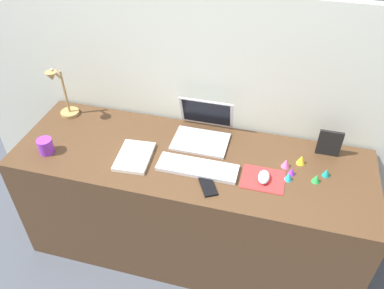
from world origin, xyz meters
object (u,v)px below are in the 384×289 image
Objects in this scene: keyboard at (197,168)px; cell_phone at (208,186)px; notebook_pad at (134,157)px; toy_figurine_yellow at (301,160)px; desk_lamp at (62,95)px; toy_figurine_cyan at (288,176)px; toy_figurine_purple at (292,171)px; toy_figurine_green at (316,178)px; picture_frame at (329,143)px; mouse at (264,177)px; toy_figurine_teal at (327,173)px; laptop at (203,129)px; coffee_mug at (46,146)px; toy_figurine_pink at (286,163)px.

cell_phone is (0.08, -0.11, -0.01)m from keyboard.
notebook_pad is 4.77× the size of toy_figurine_yellow.
desk_lamp is 1.34m from toy_figurine_cyan.
toy_figurine_purple reaches higher than keyboard.
toy_figurine_green is (0.50, 0.17, 0.02)m from cell_phone.
toy_figurine_cyan is at bearing -126.67° from picture_frame.
mouse is 2.14× the size of toy_figurine_green.
toy_figurine_teal is (0.97, 0.12, 0.01)m from notebook_pad.
toy_figurine_teal is (-0.00, -0.17, -0.05)m from picture_frame.
laptop is 7.01× the size of toy_figurine_teal.
toy_figurine_purple is (0.13, 0.08, -0.00)m from mouse.
coffee_mug is 1.25m from toy_figurine_pink.
toy_figurine_green reaches higher than notebook_pad.
laptop is 0.41m from notebook_pad.
laptop is 0.73× the size of keyboard.
toy_figurine_teal reaches higher than toy_figurine_purple.
toy_figurine_teal is at bearing -5.99° from cell_phone.
toy_figurine_green is at bearing -10.39° from toy_figurine_purple.
picture_frame is 0.27m from toy_figurine_purple.
keyboard is at bearing -178.68° from mouse.
toy_figurine_purple is 0.90× the size of toy_figurine_cyan.
mouse is 1.16× the size of coffee_mug.
laptop is 1.25× the size of notebook_pad.
toy_figurine_teal reaches higher than notebook_pad.
coffee_mug reaches higher than toy_figurine_green.
mouse is 0.16m from toy_figurine_pink.
toy_figurine_pink is at bearing 52.53° from mouse.
notebook_pad is at bearing -179.69° from keyboard.
mouse is 1.99× the size of toy_figurine_pink.
laptop reaches higher than toy_figurine_cyan.
notebook_pad is 0.98m from toy_figurine_teal.
toy_figurine_teal is at bearing -4.21° from toy_figurine_pink.
toy_figurine_purple is at bearing 169.61° from toy_figurine_green.
laptop reaches higher than coffee_mug.
desk_lamp is at bearing 177.44° from toy_figurine_yellow.
desk_lamp is (-1.20, 0.23, 0.14)m from mouse.
toy_figurine_yellow is at bearing -9.56° from laptop.
cell_phone is 2.93× the size of toy_figurine_cyan.
keyboard is 1.71× the size of notebook_pad.
coffee_mug is at bearing -155.75° from laptop.
toy_figurine_pink is (1.24, 0.21, -0.02)m from coffee_mug.
toy_figurine_green is at bearing -102.96° from picture_frame.
toy_figurine_yellow reaches higher than mouse.
toy_figurine_yellow is at bearing 5.79° from cell_phone.
picture_frame is at bearing 37.32° from toy_figurine_pink.
picture_frame is 0.31m from toy_figurine_cyan.
toy_figurine_yellow reaches higher than toy_figurine_pink.
notebook_pad is 2.91× the size of coffee_mug.
toy_figurine_cyan is (-0.01, -0.04, 0.00)m from toy_figurine_purple.
picture_frame reaches higher than mouse.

